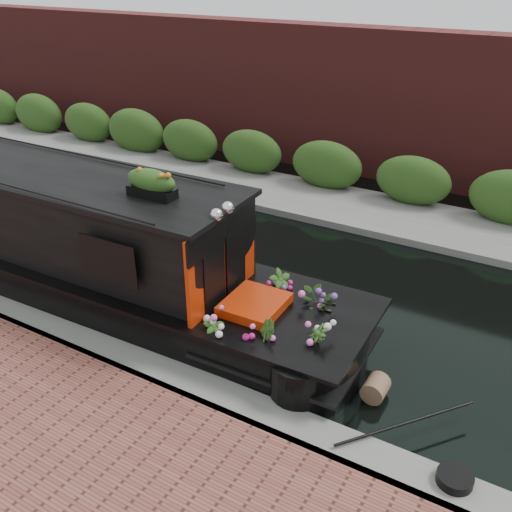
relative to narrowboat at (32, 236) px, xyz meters
The scene contains 8 objects.
ground 3.78m from the narrowboat, 33.15° to the left, with size 80.00×80.00×0.00m, color black.
near_bank_coping 3.45m from the narrowboat, 22.85° to the right, with size 40.00×0.60×0.50m, color slate.
far_bank_path 6.98m from the narrowboat, 63.67° to the left, with size 40.00×2.40×0.34m, color slate.
far_hedge 7.79m from the narrowboat, 66.62° to the left, with size 40.00×1.10×2.80m, color #2A4B19.
far_brick_wall 9.75m from the narrowboat, 71.55° to the left, with size 40.00×1.00×8.00m, color #561E1D.
narrowboat is the anchor object (origin of this frame).
rope_fender 7.00m from the narrowboat, ahead, with size 0.34×0.34×0.38m, color brown.
coiled_mooring_rope 8.43m from the narrowboat, ahead, with size 0.42×0.42×0.12m, color black.
Camera 1 is at (5.61, -8.33, 5.63)m, focal length 40.00 mm.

